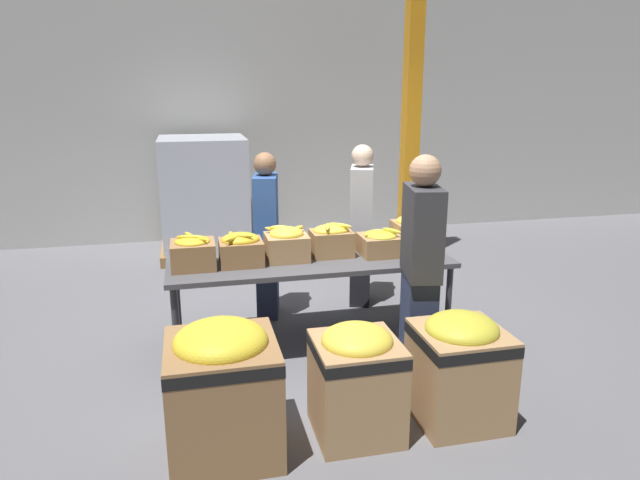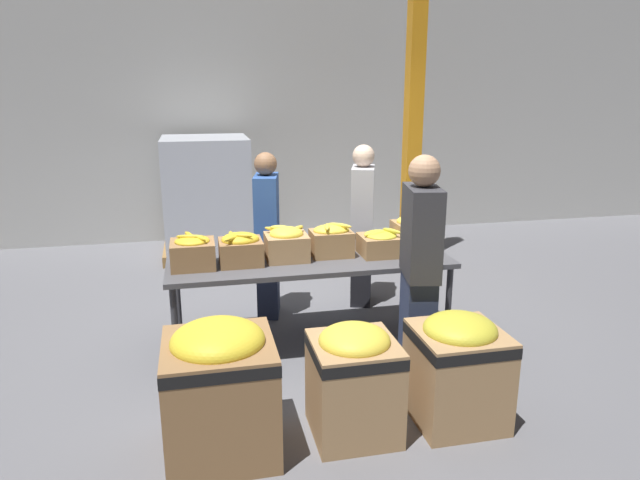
{
  "view_description": "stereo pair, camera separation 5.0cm",
  "coord_description": "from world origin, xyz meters",
  "px_view_note": "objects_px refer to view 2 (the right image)",
  "views": [
    {
      "loc": [
        -0.92,
        -4.36,
        2.1
      ],
      "look_at": [
        0.11,
        0.05,
        0.87
      ],
      "focal_mm": 32.0,
      "sensor_mm": 36.0,
      "label": 1
    },
    {
      "loc": [
        -0.87,
        -4.38,
        2.1
      ],
      "look_at": [
        0.11,
        0.05,
        0.87
      ],
      "focal_mm": 32.0,
      "sensor_mm": 36.0,
      "label": 2
    }
  ],
  "objects_px": {
    "banana_box_0": "(193,251)",
    "donation_bin_1": "(354,377)",
    "banana_box_1": "(241,248)",
    "sorting_table": "(309,263)",
    "banana_box_5": "(413,231)",
    "pallet_stack_0": "(207,197)",
    "banana_box_2": "(286,243)",
    "support_pillar": "(414,95)",
    "volunteer_2": "(420,271)",
    "volunteer_0": "(362,226)",
    "volunteer_1": "(267,236)",
    "donation_bin_2": "(458,365)",
    "banana_box_3": "(331,240)",
    "banana_box_4": "(380,243)",
    "donation_bin_0": "(220,384)"
  },
  "relations": [
    {
      "from": "banana_box_4",
      "to": "banana_box_2",
      "type": "bearing_deg",
      "value": 177.32
    },
    {
      "from": "sorting_table",
      "to": "donation_bin_1",
      "type": "xyz_separation_m",
      "value": [
        0.01,
        -1.36,
        -0.32
      ]
    },
    {
      "from": "donation_bin_0",
      "to": "banana_box_0",
      "type": "bearing_deg",
      "value": 95.47
    },
    {
      "from": "banana_box_1",
      "to": "banana_box_3",
      "type": "xyz_separation_m",
      "value": [
        0.75,
        0.07,
        0.01
      ]
    },
    {
      "from": "volunteer_0",
      "to": "volunteer_2",
      "type": "distance_m",
      "value": 1.54
    },
    {
      "from": "pallet_stack_0",
      "to": "donation_bin_1",
      "type": "bearing_deg",
      "value": -80.09
    },
    {
      "from": "volunteer_1",
      "to": "pallet_stack_0",
      "type": "height_order",
      "value": "volunteer_1"
    },
    {
      "from": "donation_bin_2",
      "to": "banana_box_5",
      "type": "bearing_deg",
      "value": 80.54
    },
    {
      "from": "banana_box_2",
      "to": "support_pillar",
      "type": "height_order",
      "value": "support_pillar"
    },
    {
      "from": "banana_box_3",
      "to": "banana_box_5",
      "type": "distance_m",
      "value": 0.74
    },
    {
      "from": "banana_box_1",
      "to": "banana_box_0",
      "type": "bearing_deg",
      "value": -178.71
    },
    {
      "from": "banana_box_1",
      "to": "donation_bin_1",
      "type": "distance_m",
      "value": 1.49
    },
    {
      "from": "banana_box_1",
      "to": "banana_box_3",
      "type": "height_order",
      "value": "banana_box_3"
    },
    {
      "from": "donation_bin_0",
      "to": "donation_bin_1",
      "type": "relative_size",
      "value": 1.14
    },
    {
      "from": "banana_box_3",
      "to": "banana_box_5",
      "type": "xyz_separation_m",
      "value": [
        0.74,
        0.07,
        0.01
      ]
    },
    {
      "from": "banana_box_2",
      "to": "pallet_stack_0",
      "type": "height_order",
      "value": "pallet_stack_0"
    },
    {
      "from": "banana_box_3",
      "to": "volunteer_2",
      "type": "bearing_deg",
      "value": -57.68
    },
    {
      "from": "banana_box_5",
      "to": "pallet_stack_0",
      "type": "xyz_separation_m",
      "value": [
        -1.66,
        2.82,
        -0.16
      ]
    },
    {
      "from": "volunteer_1",
      "to": "donation_bin_1",
      "type": "height_order",
      "value": "volunteer_1"
    },
    {
      "from": "banana_box_1",
      "to": "volunteer_1",
      "type": "relative_size",
      "value": 0.22
    },
    {
      "from": "donation_bin_1",
      "to": "donation_bin_2",
      "type": "distance_m",
      "value": 0.68
    },
    {
      "from": "banana_box_3",
      "to": "support_pillar",
      "type": "height_order",
      "value": "support_pillar"
    },
    {
      "from": "donation_bin_1",
      "to": "volunteer_2",
      "type": "bearing_deg",
      "value": 43.1
    },
    {
      "from": "donation_bin_0",
      "to": "donation_bin_1",
      "type": "distance_m",
      "value": 0.81
    },
    {
      "from": "banana_box_3",
      "to": "volunteer_0",
      "type": "relative_size",
      "value": 0.21
    },
    {
      "from": "banana_box_1",
      "to": "sorting_table",
      "type": "bearing_deg",
      "value": 7.09
    },
    {
      "from": "banana_box_1",
      "to": "volunteer_2",
      "type": "bearing_deg",
      "value": -29.08
    },
    {
      "from": "sorting_table",
      "to": "volunteer_0",
      "type": "bearing_deg",
      "value": 48.9
    },
    {
      "from": "banana_box_0",
      "to": "volunteer_1",
      "type": "relative_size",
      "value": 0.22
    },
    {
      "from": "support_pillar",
      "to": "donation_bin_2",
      "type": "bearing_deg",
      "value": -105.82
    },
    {
      "from": "volunteer_1",
      "to": "pallet_stack_0",
      "type": "relative_size",
      "value": 1.03
    },
    {
      "from": "banana_box_2",
      "to": "banana_box_5",
      "type": "relative_size",
      "value": 1.03
    },
    {
      "from": "banana_box_2",
      "to": "donation_bin_1",
      "type": "height_order",
      "value": "banana_box_2"
    },
    {
      "from": "volunteer_0",
      "to": "volunteer_1",
      "type": "xyz_separation_m",
      "value": [
        -0.94,
        -0.11,
        -0.02
      ]
    },
    {
      "from": "banana_box_2",
      "to": "donation_bin_2",
      "type": "height_order",
      "value": "banana_box_2"
    },
    {
      "from": "banana_box_5",
      "to": "pallet_stack_0",
      "type": "distance_m",
      "value": 3.28
    },
    {
      "from": "banana_box_0",
      "to": "donation_bin_1",
      "type": "relative_size",
      "value": 0.47
    },
    {
      "from": "pallet_stack_0",
      "to": "support_pillar",
      "type": "bearing_deg",
      "value": -21.93
    },
    {
      "from": "sorting_table",
      "to": "donation_bin_1",
      "type": "bearing_deg",
      "value": -89.68
    },
    {
      "from": "banana_box_5",
      "to": "support_pillar",
      "type": "xyz_separation_m",
      "value": [
        0.7,
        1.87,
        1.11
      ]
    },
    {
      "from": "banana_box_0",
      "to": "banana_box_5",
      "type": "xyz_separation_m",
      "value": [
        1.85,
        0.15,
        0.02
      ]
    },
    {
      "from": "donation_bin_1",
      "to": "banana_box_3",
      "type": "bearing_deg",
      "value": 82.33
    },
    {
      "from": "volunteer_2",
      "to": "pallet_stack_0",
      "type": "distance_m",
      "value": 3.9
    },
    {
      "from": "banana_box_1",
      "to": "volunteer_1",
      "type": "height_order",
      "value": "volunteer_1"
    },
    {
      "from": "support_pillar",
      "to": "banana_box_5",
      "type": "bearing_deg",
      "value": -110.44
    },
    {
      "from": "sorting_table",
      "to": "donation_bin_2",
      "type": "xyz_separation_m",
      "value": [
        0.69,
        -1.36,
        -0.31
      ]
    },
    {
      "from": "banana_box_5",
      "to": "volunteer_1",
      "type": "bearing_deg",
      "value": 152.86
    },
    {
      "from": "banana_box_1",
      "to": "banana_box_4",
      "type": "xyz_separation_m",
      "value": [
        1.15,
        0.0,
        -0.02
      ]
    },
    {
      "from": "banana_box_3",
      "to": "volunteer_1",
      "type": "height_order",
      "value": "volunteer_1"
    },
    {
      "from": "sorting_table",
      "to": "volunteer_0",
      "type": "distance_m",
      "value": 1.05
    }
  ]
}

